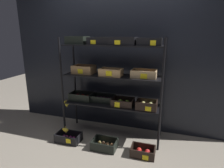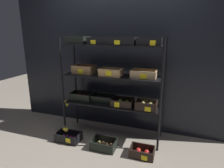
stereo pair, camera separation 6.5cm
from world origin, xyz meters
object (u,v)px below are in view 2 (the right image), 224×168
at_px(display_rack, 111,75).
at_px(crate_ground_kiwi, 104,145).
at_px(crate_ground_plum, 69,138).
at_px(banana_bunch_loose, 66,130).
at_px(crate_ground_apple_red, 142,153).

relative_size(display_rack, crate_ground_kiwi, 4.60).
xyz_separation_m(crate_ground_plum, crate_ground_kiwi, (0.60, -0.01, 0.00)).
bearing_deg(banana_bunch_loose, display_rack, 32.69).
bearing_deg(crate_ground_apple_red, display_rack, 145.74).
bearing_deg(banana_bunch_loose, crate_ground_plum, 8.32).
height_order(crate_ground_plum, banana_bunch_loose, banana_bunch_loose).
bearing_deg(crate_ground_plum, crate_ground_kiwi, -0.98).
distance_m(crate_ground_plum, crate_ground_apple_red, 1.16).
distance_m(crate_ground_kiwi, banana_bunch_loose, 0.65).
bearing_deg(crate_ground_plum, banana_bunch_loose, -171.68).
bearing_deg(display_rack, crate_ground_apple_red, -34.26).
height_order(display_rack, crate_ground_kiwi, display_rack).
height_order(crate_ground_kiwi, crate_ground_apple_red, crate_ground_kiwi).
relative_size(display_rack, crate_ground_apple_red, 4.96).
relative_size(crate_ground_apple_red, banana_bunch_loose, 2.58).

